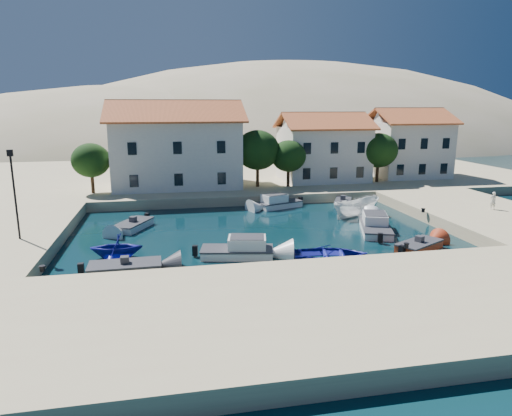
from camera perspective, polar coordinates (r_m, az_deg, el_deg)
The scene contains 23 objects.
ground at distance 28.17m, azimuth 4.44°, elevation -8.38°, with size 400.00×400.00×0.00m, color black.
quay_south at distance 22.72m, azimuth 8.60°, elevation -12.48°, with size 52.00×12.00×1.00m, color tan.
quay_east at distance 45.87m, azimuth 26.32°, elevation -0.75°, with size 11.00×20.00×1.00m, color tan.
quay_west at distance 38.45m, azimuth -28.68°, elevation -3.39°, with size 8.00×20.00×1.00m, color tan.
quay_north at distance 64.68m, azimuth -2.86°, elevation 4.11°, with size 80.00×36.00×1.00m, color tan.
hills at distance 155.16m, azimuth -0.54°, elevation 0.18°, with size 254.00×176.00×99.00m.
building_left at distance 53.48m, azimuth -9.93°, elevation 8.01°, with size 14.70×9.45×9.70m.
building_mid at distance 57.80m, azimuth 8.36°, elevation 7.68°, with size 10.50×8.40×8.30m.
building_right at distance 63.65m, azimuth 18.41°, elevation 7.85°, with size 9.45×8.40×8.80m.
trees at distance 52.35m, azimuth 1.84°, elevation 6.88°, with size 37.30×5.30×6.45m.
lamppost at distance 35.27m, azimuth -28.02°, elevation 2.45°, with size 0.35×0.25×6.22m.
bollards at distance 32.10m, azimuth 7.46°, elevation -3.64°, with size 29.36×9.56×0.30m.
motorboat_grey_sw at distance 29.55m, azimuth -16.03°, elevation -7.23°, with size 4.44×2.05×1.25m.
cabin_cruiser_south at distance 31.25m, azimuth -2.37°, elevation -5.28°, with size 5.22×3.01×1.60m.
rowboat_south at distance 31.18m, azimuth 9.30°, elevation -6.41°, with size 3.56×4.98×1.03m, color navy.
motorboat_red_se at distance 34.73m, azimuth 19.71°, elevation -4.50°, with size 4.17×3.38×1.25m.
cabin_cruiser_east at distance 38.47m, azimuth 14.72°, elevation -2.25°, with size 3.92×5.91×1.60m.
boat_east at distance 43.44m, azimuth 12.38°, elevation -1.08°, with size 1.95×5.17×2.00m, color white.
motorboat_white_ne at distance 48.06m, azimuth 10.80°, elevation 0.66°, with size 2.90×3.70×1.25m.
rowboat_west at distance 32.66m, azimuth -16.97°, elevation -5.92°, with size 2.99×3.46×1.82m, color navy.
motorboat_white_west at distance 39.64m, azimuth -15.08°, elevation -2.11°, with size 3.44×4.47×1.25m.
cabin_cruiser_north at distance 46.33m, azimuth 2.96°, elevation 0.65°, with size 4.94×3.41×1.60m.
pedestrian at distance 46.02m, azimuth 27.51°, elevation 0.83°, with size 0.58×0.38×1.60m, color silver.
Camera 1 is at (-7.18, -25.30, 10.09)m, focal length 32.00 mm.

